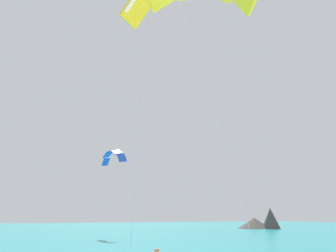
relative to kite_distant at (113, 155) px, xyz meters
name	(u,v)px	position (x,y,z in m)	size (l,w,h in m)	color
sea	(56,231)	(-3.12, 26.58, -10.73)	(200.00, 120.00, 0.20)	teal
kite_distant	(113,155)	(0.00, 0.00, 0.00)	(2.17, 5.52, 2.03)	blue
headland_right	(260,223)	(36.23, 17.35, -9.49)	(8.80, 8.67, 4.34)	#665B51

